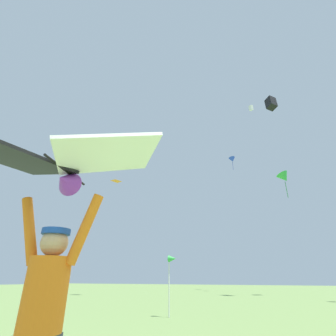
% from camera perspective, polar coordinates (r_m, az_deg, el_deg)
% --- Properties ---
extents(kite_flyer_person, '(0.80, 0.42, 1.92)m').
position_cam_1_polar(kite_flyer_person, '(2.51, -26.61, -27.70)').
color(kite_flyer_person, '#424751').
rests_on(kite_flyer_person, ground).
extents(held_stunt_kite, '(1.91, 1.26, 0.42)m').
position_cam_1_polar(held_stunt_kite, '(2.62, -22.56, 0.97)').
color(held_stunt_kite, black).
extents(distant_kite_blue_low_left, '(0.96, 0.93, 1.94)m').
position_cam_1_polar(distant_kite_blue_low_left, '(35.85, 14.27, 1.82)').
color(distant_kite_blue_low_left, blue).
extents(distant_kite_white_far_center, '(0.57, 0.69, 0.75)m').
position_cam_1_polar(distant_kite_white_far_center, '(35.01, 18.20, 12.74)').
color(distant_kite_white_far_center, white).
extents(distant_kite_orange_high_left, '(1.07, 1.07, 0.18)m').
position_cam_1_polar(distant_kite_orange_high_left, '(23.77, -11.58, -2.81)').
color(distant_kite_orange_high_left, orange).
extents(distant_kite_black_low_right, '(1.08, 1.29, 1.40)m').
position_cam_1_polar(distant_kite_black_low_right, '(26.58, 22.19, 13.33)').
color(distant_kite_black_low_right, black).
extents(distant_kite_green_mid_left, '(1.32, 1.10, 2.47)m').
position_cam_1_polar(distant_kite_green_mid_left, '(25.19, 24.72, -1.95)').
color(distant_kite_green_mid_left, green).
extents(marker_flag, '(0.30, 0.24, 2.01)m').
position_cam_1_polar(marker_flag, '(9.90, 0.87, -20.61)').
color(marker_flag, silver).
rests_on(marker_flag, ground).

